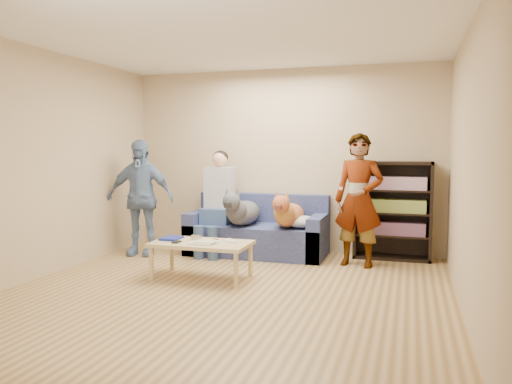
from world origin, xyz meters
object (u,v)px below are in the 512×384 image
(camera_silver, at_px, (196,237))
(dog_gray, at_px, (242,211))
(person_standing_right, at_px, (359,200))
(bookshelf, at_px, (393,208))
(sofa, at_px, (258,234))
(dog_tan, at_px, (288,214))
(notebook_blue, at_px, (171,238))
(person_standing_left, at_px, (140,198))
(person_seated, at_px, (217,199))
(coffee_table, at_px, (202,246))

(camera_silver, height_order, dog_gray, dog_gray)
(person_standing_right, height_order, bookshelf, person_standing_right)
(person_standing_right, relative_size, sofa, 0.88)
(dog_tan, bearing_deg, person_standing_right, -5.94)
(person_standing_right, relative_size, notebook_blue, 6.40)
(person_standing_left, bearing_deg, bookshelf, 3.90)
(sofa, height_order, dog_gray, dog_gray)
(camera_silver, bearing_deg, person_standing_left, 145.79)
(notebook_blue, xyz_separation_m, dog_tan, (1.10, 1.20, 0.18))
(person_standing_left, height_order, camera_silver, person_standing_left)
(dog_tan, bearing_deg, sofa, 155.91)
(dog_tan, bearing_deg, bookshelf, 18.76)
(dog_tan, bearing_deg, person_seated, 175.15)
(camera_silver, bearing_deg, bookshelf, 36.55)
(person_standing_right, height_order, person_seated, person_standing_right)
(person_standing_left, xyz_separation_m, bookshelf, (3.34, 0.77, -0.12))
(coffee_table, bearing_deg, dog_tan, 61.01)
(notebook_blue, bearing_deg, person_standing_right, 28.70)
(person_standing_right, bearing_deg, dog_tan, -176.38)
(person_standing_right, xyz_separation_m, person_standing_left, (-2.95, -0.22, -0.03))
(notebook_blue, relative_size, coffee_table, 0.24)
(person_standing_left, xyz_separation_m, notebook_blue, (0.92, -0.89, -0.36))
(coffee_table, distance_m, bookshelf, 2.66)
(sofa, relative_size, coffee_table, 1.73)
(camera_silver, relative_size, bookshelf, 0.08)
(camera_silver, bearing_deg, coffee_table, -45.00)
(notebook_blue, xyz_separation_m, sofa, (0.62, 1.42, -0.15))
(coffee_table, bearing_deg, sofa, 81.65)
(person_standing_left, height_order, coffee_table, person_standing_left)
(person_standing_left, relative_size, dog_gray, 1.29)
(bookshelf, bearing_deg, person_seated, -171.30)
(person_standing_right, height_order, coffee_table, person_standing_right)
(sofa, height_order, coffee_table, sofa)
(sofa, bearing_deg, person_standing_right, -12.46)
(notebook_blue, height_order, dog_tan, dog_tan)
(camera_silver, xyz_separation_m, sofa, (0.34, 1.35, -0.16))
(sofa, distance_m, dog_gray, 0.45)
(person_standing_right, xyz_separation_m, camera_silver, (-1.74, -1.04, -0.39))
(dog_gray, height_order, dog_tan, dog_gray)
(dog_gray, bearing_deg, coffee_table, -92.64)
(notebook_blue, xyz_separation_m, person_seated, (0.06, 1.29, 0.34))
(dog_gray, bearing_deg, person_standing_left, -168.02)
(sofa, distance_m, person_seated, 0.75)
(person_standing_left, height_order, dog_gray, person_standing_left)
(person_standing_left, distance_m, bookshelf, 3.43)
(dog_gray, bearing_deg, person_standing_right, -2.60)
(person_standing_left, height_order, notebook_blue, person_standing_left)
(bookshelf, bearing_deg, dog_tan, -161.24)
(notebook_blue, relative_size, sofa, 0.14)
(person_seated, bearing_deg, dog_tan, -4.85)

